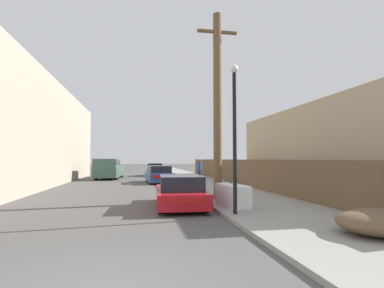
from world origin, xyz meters
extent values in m
cube|color=gray|center=(5.30, 23.50, 0.06)|extent=(4.20, 63.00, 0.12)
cube|color=white|center=(3.93, 6.28, 0.49)|extent=(0.88, 1.81, 0.74)
cube|color=white|center=(3.93, 6.28, 0.88)|extent=(0.84, 1.74, 0.03)
cube|color=#333335|center=(4.06, 6.83, 0.91)|extent=(0.05, 0.20, 0.02)
cube|color=gray|center=(3.90, 6.55, 0.90)|extent=(0.70, 0.15, 0.01)
cube|color=gray|center=(3.96, 6.02, 0.90)|extent=(0.70, 0.15, 0.01)
cube|color=red|center=(2.18, 7.29, 0.41)|extent=(2.00, 4.32, 0.52)
cube|color=black|center=(2.15, 6.91, 0.94)|extent=(1.63, 2.11, 0.52)
cube|color=#B21414|center=(2.06, 5.17, 0.50)|extent=(1.38, 0.11, 0.18)
cylinder|color=black|center=(1.49, 8.64, 0.34)|extent=(0.24, 0.68, 0.67)
cylinder|color=black|center=(3.01, 8.56, 0.34)|extent=(0.24, 0.68, 0.67)
cylinder|color=black|center=(1.34, 6.03, 0.34)|extent=(0.24, 0.68, 0.67)
cylinder|color=black|center=(2.87, 5.94, 0.34)|extent=(0.24, 0.68, 0.67)
cube|color=#2D478C|center=(2.16, 19.11, 0.46)|extent=(2.06, 4.55, 0.65)
cube|color=black|center=(2.17, 18.93, 1.04)|extent=(1.69, 2.58, 0.51)
cube|color=#B21414|center=(2.30, 16.88, 0.58)|extent=(1.40, 0.12, 0.23)
cylinder|color=black|center=(1.30, 20.43, 0.31)|extent=(0.24, 0.63, 0.62)
cylinder|color=black|center=(2.84, 20.53, 0.31)|extent=(0.24, 0.63, 0.62)
cylinder|color=black|center=(1.47, 17.69, 0.31)|extent=(0.24, 0.63, 0.62)
cylinder|color=black|center=(3.02, 17.78, 0.31)|extent=(0.24, 0.63, 0.62)
cube|color=#2D478C|center=(2.34, 28.50, 0.48)|extent=(1.83, 4.46, 0.68)
cube|color=black|center=(2.34, 28.32, 1.08)|extent=(1.54, 2.51, 0.53)
cube|color=#B21414|center=(2.29, 26.27, 0.60)|extent=(1.34, 0.06, 0.24)
cylinder|color=black|center=(1.64, 29.88, 0.31)|extent=(0.22, 0.62, 0.61)
cylinder|color=black|center=(3.12, 29.84, 0.31)|extent=(0.22, 0.62, 0.61)
cylinder|color=black|center=(1.57, 27.15, 0.31)|extent=(0.22, 0.62, 0.61)
cylinder|color=black|center=(3.05, 27.11, 0.31)|extent=(0.22, 0.62, 0.61)
cube|color=#385647|center=(-2.01, 24.71, 0.67)|extent=(2.47, 5.95, 0.92)
cube|color=#385647|center=(-2.14, 23.12, 1.48)|extent=(2.10, 2.75, 0.71)
cube|color=black|center=(-2.14, 23.12, 1.50)|extent=(2.14, 2.71, 0.39)
cylinder|color=black|center=(-1.30, 22.85, 0.42)|extent=(0.33, 0.85, 0.83)
cylinder|color=black|center=(-3.00, 22.98, 0.42)|extent=(0.33, 0.85, 0.83)
cylinder|color=black|center=(-1.02, 26.44, 0.42)|extent=(0.33, 0.85, 0.83)
cylinder|color=black|center=(-2.71, 26.57, 0.42)|extent=(0.33, 0.85, 0.83)
cylinder|color=brown|center=(3.98, 8.48, 4.19)|extent=(0.36, 0.36, 8.15)
cube|color=brown|center=(3.98, 8.48, 7.45)|extent=(1.80, 0.12, 0.12)
cylinder|color=black|center=(3.55, 4.81, 2.33)|extent=(0.12, 0.12, 4.41)
sphere|color=white|center=(3.55, 4.81, 4.66)|extent=(0.26, 0.26, 0.26)
ellipsoid|color=brown|center=(5.93, 1.79, 0.40)|extent=(1.93, 1.72, 0.57)
cube|color=brown|center=(7.25, 15.83, 0.95)|extent=(0.08, 29.57, 1.66)
cube|color=tan|center=(-8.22, 17.44, 3.50)|extent=(7.00, 26.80, 6.99)
cube|color=tan|center=(12.08, 11.03, 2.35)|extent=(6.00, 15.04, 4.70)
cylinder|color=#282D42|center=(5.28, 18.73, 0.53)|extent=(0.28, 0.28, 0.82)
cylinder|color=#2D5193|center=(5.28, 18.73, 1.26)|extent=(0.34, 0.34, 0.65)
sphere|color=#8C664C|center=(5.28, 18.73, 1.70)|extent=(0.24, 0.24, 0.24)
camera|label=1|loc=(0.59, -4.13, 1.81)|focal=28.00mm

